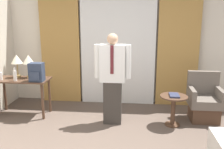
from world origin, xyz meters
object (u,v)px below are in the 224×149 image
Objects in this scene: bottle_near_edge at (15,75)px; table_lamp_left at (17,60)px; armchair at (204,102)px; desk at (22,85)px; table_lamp_right at (28,60)px; bottle_by_lamp at (0,76)px; book at (174,95)px; person at (113,76)px; backpack at (37,72)px; side_table at (173,105)px.

table_lamp_left is at bearing 105.76° from bottle_near_edge.
table_lamp_left reaches higher than armchair.
table_lamp_right is (0.12, 0.12, 0.47)m from desk.
desk is at bearing 18.46° from bottle_by_lamp.
armchair is (3.41, -0.03, -0.74)m from table_lamp_right.
bottle_near_edge is 2.97m from book.
table_lamp_left reaches higher than bottle_by_lamp.
table_lamp_right reaches higher than bottle_by_lamp.
desk is 2.36× the size of table_lamp_left.
table_lamp_right is at bearing 0.00° from table_lamp_left.
table_lamp_right is 0.28× the size of person.
bottle_near_edge reaches higher than book.
person is at bearing -169.16° from armchair.
person is (1.44, -0.10, -0.01)m from backpack.
desk is at bearing -178.51° from armchair.
side_table is (2.96, -0.08, -0.46)m from bottle_near_edge.
table_lamp_left is 3.72m from armchair.
desk is 4.25× the size of bottle_near_edge.
bottle_near_edge is at bearing -176.16° from armchair.
bottle_near_edge is 1.34× the size of bottle_by_lamp.
person reaches higher than table_lamp_right.
armchair reaches higher than desk.
person is 1.14m from book.
bottle_by_lamp is at bearing 177.88° from book.
side_table is (2.79, -0.35, -0.70)m from table_lamp_right.
person is at bearing -3.84° from backpack.
person is at bearing -179.60° from side_table.
table_lamp_right is at bearing 172.83° from side_table.
table_lamp_left and table_lamp_right have the same top height.
desk is at bearing 175.32° from book.
side_table is (2.91, -0.23, -0.23)m from desk.
bottle_near_edge is 3.61m from armchair.
backpack is 0.63× the size of side_table.
table_lamp_left is 1.98m from person.
book is (3.27, -0.12, -0.24)m from bottle_by_lamp.
side_table is at bearing 102.46° from book.
table_lamp_right is at bearing 179.47° from armchair.
table_lamp_left reaches higher than desk.
bottle_by_lamp is 0.11× the size of person.
desk is 4.23× the size of book.
armchair is 0.70m from side_table.
backpack reaches higher than book.
bottle_near_edge reaches higher than armchair.
table_lamp_left is 1.30× the size of backpack.
bottle_by_lamp is at bearing 178.32° from backpack.
person reaches higher than armchair.
desk is 2.93m from book.
table_lamp_right is 2.86m from book.
side_table is (3.03, -0.35, -0.70)m from table_lamp_left.
side_table is at bearing -6.60° from table_lamp_left.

